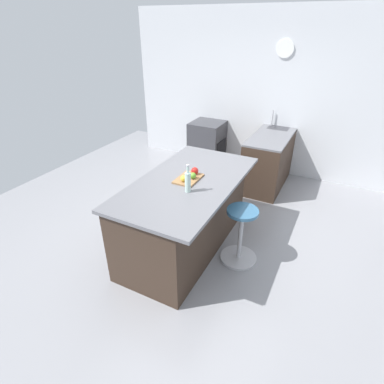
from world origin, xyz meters
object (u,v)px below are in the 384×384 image
kitchen_island (185,213)px  apple_green (193,176)px  oven_range (207,144)px  apple_yellow (184,178)px  water_bottle (188,181)px  stool_by_window (240,237)px  cutting_board (188,179)px  apple_red (195,171)px

kitchen_island → apple_green: bearing=107.8°
oven_range → apple_yellow: 2.73m
kitchen_island → apple_yellow: apple_yellow is taller
oven_range → water_bottle: water_bottle is taller
apple_green → water_bottle: water_bottle is taller
stool_by_window → cutting_board: cutting_board is taller
cutting_board → apple_green: 0.07m
cutting_board → apple_green: apple_green is taller
oven_range → stool_by_window: oven_range is taller
apple_yellow → apple_red: bearing=173.3°
apple_red → stool_by_window: bearing=81.5°
kitchen_island → apple_yellow: (0.08, 0.03, 0.52)m
stool_by_window → cutting_board: bearing=-87.9°
cutting_board → apple_green: size_ratio=4.86×
kitchen_island → cutting_board: bearing=119.7°
oven_range → apple_green: size_ratio=11.72×
stool_by_window → apple_green: apple_green is taller
stool_by_window → kitchen_island: bearing=-86.2°
kitchen_island → stool_by_window: kitchen_island is taller
oven_range → cutting_board: (2.43, 0.86, 0.52)m
stool_by_window → apple_green: 0.91m
stool_by_window → cutting_board: (0.03, -0.67, 0.62)m
cutting_board → water_bottle: size_ratio=1.15×
apple_yellow → apple_green: apple_green is taller
oven_range → apple_yellow: bearing=18.7°
kitchen_island → apple_red: (-0.14, 0.06, 0.53)m
kitchen_island → water_bottle: size_ratio=6.35×
kitchen_island → cutting_board: 0.48m
apple_green → cutting_board: bearing=-81.8°
kitchen_island → water_bottle: 0.66m
apple_yellow → water_bottle: bearing=41.2°
stool_by_window → apple_red: apple_red is taller
stool_by_window → apple_green: (0.02, -0.62, 0.67)m
apple_red → water_bottle: water_bottle is taller
apple_green → apple_red: (-0.11, -0.03, 0.01)m
oven_range → apple_red: apple_red is taller
apple_red → kitchen_island: bearing=-22.3°
oven_range → apple_red: (2.31, 0.88, 0.57)m
apple_yellow → stool_by_window: bearing=100.7°
oven_range → apple_red: bearing=20.9°
oven_range → apple_green: 2.65m
kitchen_island → apple_green: (-0.03, 0.09, 0.52)m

